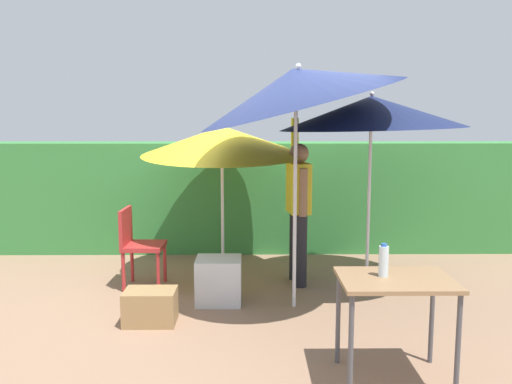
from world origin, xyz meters
TOP-DOWN VIEW (x-y plane):
  - ground_plane at (0.00, 0.00)m, footprint 24.00×24.00m
  - hedge_row at (0.00, 2.25)m, footprint 8.00×0.70m
  - umbrella_rainbow at (0.38, -0.20)m, footprint 2.03×2.00m
  - umbrella_orange at (-0.38, 0.88)m, footprint 1.90×1.92m
  - umbrella_yellow at (1.23, 0.42)m, footprint 2.00×1.99m
  - person_vendor at (0.48, 0.63)m, footprint 0.27×0.56m
  - chair_plastic at (-1.32, 0.51)m, footprint 0.45×0.45m
  - cooler_box at (-0.39, -0.03)m, footprint 0.46×0.40m
  - crate_cardboard at (-0.98, -0.58)m, footprint 0.47×0.33m
  - folding_table at (0.97, -1.66)m, footprint 0.80×0.60m
  - bottle_water at (0.89, -1.63)m, footprint 0.07×0.07m

SIDE VIEW (x-z plane):
  - ground_plane at x=0.00m, z-range 0.00..0.00m
  - crate_cardboard at x=-0.98m, z-range 0.00..0.31m
  - cooler_box at x=-0.39m, z-range 0.00..0.47m
  - chair_plastic at x=-1.32m, z-range 0.07..0.96m
  - folding_table at x=0.97m, z-range 0.28..1.04m
  - hedge_row at x=0.00m, z-range 0.00..1.54m
  - bottle_water at x=0.89m, z-range 0.75..0.99m
  - person_vendor at x=0.48m, z-range -0.01..1.87m
  - umbrella_orange at x=-0.38m, z-range 0.69..2.55m
  - umbrella_yellow at x=1.23m, z-range 0.86..3.02m
  - umbrella_rainbow at x=0.38m, z-range 0.85..3.49m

